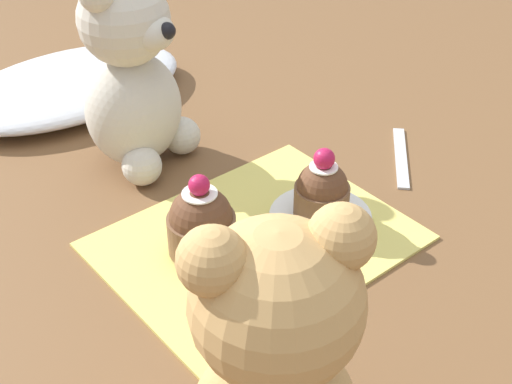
{
  "coord_description": "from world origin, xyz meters",
  "views": [
    {
      "loc": [
        -0.32,
        -0.38,
        0.41
      ],
      "look_at": [
        0.0,
        0.0,
        0.06
      ],
      "focal_mm": 50.0,
      "sensor_mm": 36.0,
      "label": 1
    }
  ],
  "objects_px": {
    "cupcake_near_tan_bear": "(322,192)",
    "teddy_bear_cream": "(133,77)",
    "teddy_bear_tan": "(274,367)",
    "cupcake_near_cream_bear": "(201,224)",
    "saucer_plate": "(320,217)",
    "teaspoon": "(401,156)"
  },
  "relations": [
    {
      "from": "saucer_plate",
      "to": "teaspoon",
      "type": "xyz_separation_m",
      "value": [
        0.15,
        0.03,
        -0.01
      ]
    },
    {
      "from": "teddy_bear_tan",
      "to": "teaspoon",
      "type": "distance_m",
      "value": 0.41
    },
    {
      "from": "teddy_bear_tan",
      "to": "teddy_bear_cream",
      "type": "bearing_deg",
      "value": -86.17
    },
    {
      "from": "teddy_bear_tan",
      "to": "cupcake_near_cream_bear",
      "type": "relative_size",
      "value": 2.65
    },
    {
      "from": "cupcake_near_tan_bear",
      "to": "saucer_plate",
      "type": "bearing_deg",
      "value": 90.0
    },
    {
      "from": "teddy_bear_cream",
      "to": "teaspoon",
      "type": "distance_m",
      "value": 0.29
    },
    {
      "from": "saucer_plate",
      "to": "teaspoon",
      "type": "height_order",
      "value": "saucer_plate"
    },
    {
      "from": "teddy_bear_tan",
      "to": "cupcake_near_cream_bear",
      "type": "height_order",
      "value": "teddy_bear_tan"
    },
    {
      "from": "cupcake_near_cream_bear",
      "to": "cupcake_near_tan_bear",
      "type": "bearing_deg",
      "value": -17.62
    },
    {
      "from": "teddy_bear_cream",
      "to": "saucer_plate",
      "type": "xyz_separation_m",
      "value": [
        0.07,
        -0.2,
        -0.09
      ]
    },
    {
      "from": "teddy_bear_cream",
      "to": "teaspoon",
      "type": "bearing_deg",
      "value": -59.1
    },
    {
      "from": "cupcake_near_tan_bear",
      "to": "teaspoon",
      "type": "height_order",
      "value": "cupcake_near_tan_bear"
    },
    {
      "from": "cupcake_near_tan_bear",
      "to": "teddy_bear_cream",
      "type": "bearing_deg",
      "value": 108.51
    },
    {
      "from": "cupcake_near_cream_bear",
      "to": "saucer_plate",
      "type": "xyz_separation_m",
      "value": [
        0.11,
        -0.03,
        -0.03
      ]
    },
    {
      "from": "teddy_bear_cream",
      "to": "cupcake_near_cream_bear",
      "type": "relative_size",
      "value": 2.65
    },
    {
      "from": "saucer_plate",
      "to": "teaspoon",
      "type": "bearing_deg",
      "value": 10.63
    },
    {
      "from": "cupcake_near_cream_bear",
      "to": "cupcake_near_tan_bear",
      "type": "relative_size",
      "value": 1.09
    },
    {
      "from": "teddy_bear_tan",
      "to": "cupcake_near_tan_bear",
      "type": "height_order",
      "value": "teddy_bear_tan"
    },
    {
      "from": "teddy_bear_tan",
      "to": "cupcake_near_cream_bear",
      "type": "bearing_deg",
      "value": -90.9
    },
    {
      "from": "teddy_bear_tan",
      "to": "teaspoon",
      "type": "relative_size",
      "value": 1.76
    },
    {
      "from": "teddy_bear_tan",
      "to": "saucer_plate",
      "type": "bearing_deg",
      "value": -116.73
    },
    {
      "from": "teaspoon",
      "to": "teddy_bear_tan",
      "type": "bearing_deg",
      "value": 165.5
    }
  ]
}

